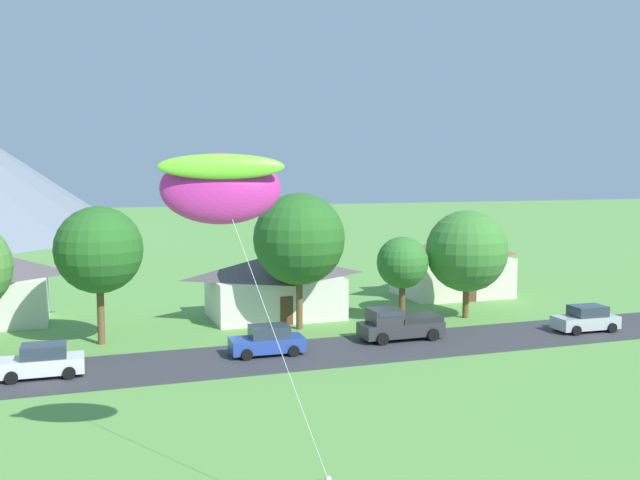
{
  "coord_description": "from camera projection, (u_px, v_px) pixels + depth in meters",
  "views": [
    {
      "loc": [
        -9.37,
        -8.12,
        10.65
      ],
      "look_at": [
        0.34,
        19.99,
        7.72
      ],
      "focal_mm": 40.42,
      "sensor_mm": 36.0,
      "label": 1
    }
  ],
  "objects": [
    {
      "name": "kite_flyer_with_kite",
      "position": [
        222.0,
        189.0,
        23.49
      ],
      "size": [
        4.65,
        5.54,
        11.32
      ],
      "color": "#3D3D42",
      "rests_on": "ground"
    },
    {
      "name": "tree_far_right",
      "position": [
        467.0,
        251.0,
        51.31
      ],
      "size": [
        5.83,
        5.83,
        7.75
      ],
      "color": "brown",
      "rests_on": "ground"
    },
    {
      "name": "tree_near_left",
      "position": [
        402.0,
        263.0,
        50.1
      ],
      "size": [
        3.62,
        3.62,
        5.99
      ],
      "color": "brown",
      "rests_on": "ground"
    },
    {
      "name": "parked_car_silver_mid_east",
      "position": [
        586.0,
        319.0,
        47.11
      ],
      "size": [
        4.27,
        2.22,
        1.68
      ],
      "color": "#B7BCC1",
      "rests_on": "road_strip"
    },
    {
      "name": "tree_center",
      "position": [
        99.0,
        250.0,
        43.42
      ],
      "size": [
        5.29,
        5.29,
        8.45
      ],
      "color": "brown",
      "rests_on": "ground"
    },
    {
      "name": "parked_car_white_west_end",
      "position": [
        42.0,
        362.0,
        36.73
      ],
      "size": [
        4.23,
        2.13,
        1.68
      ],
      "color": "white",
      "rests_on": "road_strip"
    },
    {
      "name": "house_right_center",
      "position": [
        452.0,
        264.0,
        60.83
      ],
      "size": [
        9.27,
        7.01,
        5.13
      ],
      "color": "beige",
      "rests_on": "ground"
    },
    {
      "name": "road_strip",
      "position": [
        253.0,
        358.0,
        40.48
      ],
      "size": [
        160.0,
        6.51,
        0.08
      ],
      "primitive_type": "cube",
      "color": "#38383D",
      "rests_on": "ground"
    },
    {
      "name": "house_left_center",
      "position": [
        275.0,
        284.0,
        51.93
      ],
      "size": [
        9.83,
        6.6,
        4.58
      ],
      "color": "silver",
      "rests_on": "ground"
    },
    {
      "name": "pickup_truck_charcoal_west_side",
      "position": [
        399.0,
        324.0,
        44.77
      ],
      "size": [
        5.21,
        2.33,
        1.99
      ],
      "color": "#333338",
      "rests_on": "road_strip"
    },
    {
      "name": "tree_left_of_center",
      "position": [
        299.0,
        239.0,
        47.53
      ],
      "size": [
        6.1,
        6.1,
        9.11
      ],
      "color": "brown",
      "rests_on": "ground"
    },
    {
      "name": "parked_car_blue_mid_west",
      "position": [
        267.0,
        341.0,
        41.14
      ],
      "size": [
        4.25,
        2.17,
        1.68
      ],
      "color": "#2847A8",
      "rests_on": "road_strip"
    }
  ]
}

